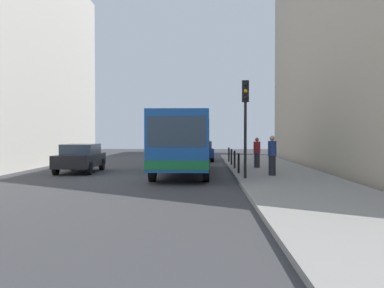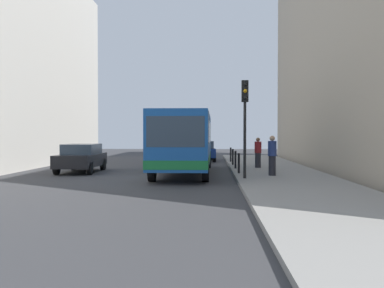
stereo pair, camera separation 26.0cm
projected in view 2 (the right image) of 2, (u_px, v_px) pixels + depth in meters
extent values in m
plane|color=#38383A|center=(164.00, 178.00, 20.65)|extent=(80.00, 80.00, 0.00)
cube|color=gray|center=(284.00, 177.00, 20.43)|extent=(4.40, 40.00, 0.15)
cube|color=#19519E|center=(185.00, 139.00, 23.04)|extent=(2.60, 11.02, 2.50)
cube|color=#197238|center=(185.00, 158.00, 23.06)|extent=(2.62, 11.04, 0.36)
cube|color=#2D3D4C|center=(175.00, 132.00, 17.56)|extent=(2.26, 0.08, 1.20)
cube|color=#2D3D4C|center=(185.00, 132.00, 23.53)|extent=(2.60, 9.42, 1.00)
cylinder|color=black|center=(206.00, 170.00, 19.12)|extent=(0.29, 1.00, 1.00)
cylinder|color=black|center=(152.00, 170.00, 19.23)|extent=(0.29, 1.00, 1.00)
cylinder|color=black|center=(208.00, 159.00, 26.90)|extent=(0.29, 1.00, 1.00)
cylinder|color=black|center=(170.00, 159.00, 27.02)|extent=(0.29, 1.00, 1.00)
cube|color=black|center=(81.00, 160.00, 23.88)|extent=(1.88, 4.43, 0.64)
cube|color=#2D3D4C|center=(82.00, 149.00, 24.02)|extent=(1.64, 2.49, 0.52)
cylinder|color=black|center=(90.00, 168.00, 22.37)|extent=(0.23, 0.64, 0.64)
cylinder|color=black|center=(57.00, 168.00, 22.41)|extent=(0.23, 0.64, 0.64)
cylinder|color=black|center=(103.00, 164.00, 25.37)|extent=(0.23, 0.64, 0.64)
cylinder|color=black|center=(74.00, 164.00, 25.41)|extent=(0.23, 0.64, 0.64)
cube|color=navy|center=(202.00, 152.00, 34.00)|extent=(2.01, 4.48, 0.64)
cube|color=#2D3D4C|center=(202.00, 144.00, 34.14)|extent=(1.72, 2.54, 0.52)
cylinder|color=black|center=(214.00, 158.00, 32.52)|extent=(0.25, 0.65, 0.64)
cylinder|color=black|center=(191.00, 158.00, 32.51)|extent=(0.25, 0.65, 0.64)
cylinder|color=black|center=(212.00, 156.00, 35.52)|extent=(0.25, 0.65, 0.64)
cylinder|color=black|center=(191.00, 156.00, 35.51)|extent=(0.25, 0.65, 0.64)
cylinder|color=black|center=(245.00, 140.00, 19.13)|extent=(0.12, 0.12, 3.20)
cube|color=black|center=(245.00, 91.00, 19.09)|extent=(0.28, 0.24, 0.90)
sphere|color=black|center=(245.00, 84.00, 18.95)|extent=(0.16, 0.16, 0.16)
sphere|color=orange|center=(245.00, 91.00, 18.96)|extent=(0.16, 0.16, 0.16)
sphere|color=black|center=(245.00, 98.00, 18.96)|extent=(0.16, 0.16, 0.16)
cylinder|color=black|center=(239.00, 163.00, 21.57)|extent=(0.11, 0.11, 0.95)
cylinder|color=black|center=(235.00, 160.00, 24.57)|extent=(0.11, 0.11, 0.95)
cylinder|color=black|center=(233.00, 157.00, 27.56)|extent=(0.11, 0.11, 0.95)
cylinder|color=black|center=(231.00, 155.00, 30.56)|extent=(0.11, 0.11, 0.95)
cylinder|color=#26262D|center=(272.00, 166.00, 20.40)|extent=(0.32, 0.32, 0.87)
cylinder|color=navy|center=(272.00, 148.00, 20.38)|extent=(0.38, 0.38, 0.67)
sphere|color=tan|center=(272.00, 138.00, 20.37)|extent=(0.24, 0.24, 0.24)
cylinder|color=#26262D|center=(258.00, 160.00, 25.16)|extent=(0.32, 0.32, 0.81)
cylinder|color=maroon|center=(258.00, 147.00, 25.14)|extent=(0.38, 0.38, 0.63)
sphere|color=#8C6647|center=(258.00, 140.00, 25.13)|extent=(0.22, 0.22, 0.22)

